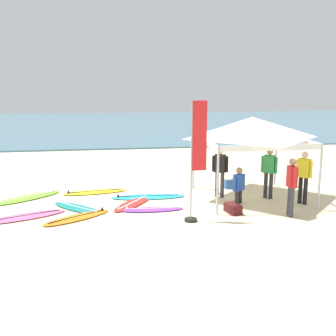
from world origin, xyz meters
name	(u,v)px	position (x,y,z in m)	size (l,w,h in m)	color
ground_plane	(175,207)	(0.00, 0.00, 0.00)	(80.00, 80.00, 0.00)	beige
sea	(123,123)	(0.00, 30.40, 0.05)	(80.00, 36.00, 0.10)	teal
canopy_tent	(252,128)	(2.69, 0.64, 2.39)	(3.33, 3.33, 2.75)	#B7B7BC
surfboard_purple	(152,209)	(-0.75, -0.24, 0.04)	(1.90, 0.55, 0.19)	purple
surfboard_teal	(77,208)	(-3.02, 0.30, 0.04)	(1.81, 1.84, 0.19)	#19847F
surfboard_pink	(24,217)	(-4.50, -0.36, 0.04)	(2.46, 1.55, 0.19)	pink
surfboard_yellow	(94,192)	(-2.52, 2.19, 0.04)	(2.29, 0.92, 0.19)	yellow
surfboard_cyan	(148,197)	(-0.71, 1.24, 0.04)	(2.51, 0.76, 0.19)	#23B2CC
surfboard_lime	(27,198)	(-4.77, 1.76, 0.04)	(2.36, 2.06, 0.19)	#7AD12D
surfboard_orange	(77,217)	(-2.97, -0.66, 0.04)	(2.08, 1.68, 0.19)	orange
surfboard_red	(133,203)	(-1.27, 0.54, 0.04)	(1.69, 2.09, 0.19)	red
person_red	(292,183)	(3.16, -1.42, 0.99)	(0.26, 0.55, 1.71)	#383842
person_yellow	(304,174)	(4.13, -0.28, 0.99)	(0.38, 0.47, 1.71)	black
person_green	(269,170)	(3.29, 0.53, 0.99)	(0.45, 0.40, 1.71)	#2D2D33
person_black	(220,169)	(1.71, 0.92, 0.99)	(0.51, 0.35, 1.71)	#383842
person_blue	(239,184)	(2.09, 0.04, 0.66)	(0.46, 0.39, 1.20)	#2D2D33
banner_flag	(195,166)	(0.31, -1.41, 1.57)	(0.60, 0.36, 3.40)	#99999E
gear_bag_near_tent	(233,208)	(1.60, -0.88, 0.14)	(0.60, 0.32, 0.28)	#4C1919
cooler_box	(231,183)	(2.50, 2.10, 0.20)	(0.50, 0.36, 0.39)	#2D60B7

